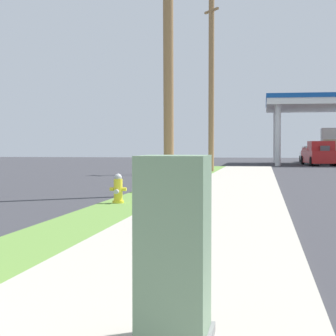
# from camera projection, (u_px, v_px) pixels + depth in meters

# --- Properties ---
(fire_hydrant_second) EXTENTS (0.42, 0.38, 0.74)m
(fire_hydrant_second) POSITION_uv_depth(u_px,v_px,m) (118.00, 190.00, 14.69)
(fire_hydrant_second) COLOR yellow
(fire_hydrant_second) RESTS_ON grass_verge
(fire_hydrant_third) EXTENTS (0.42, 0.37, 0.74)m
(fire_hydrant_third) POSITION_uv_depth(u_px,v_px,m) (165.00, 176.00, 21.98)
(fire_hydrant_third) COLOR yellow
(fire_hydrant_third) RESTS_ON grass_verge
(fire_hydrant_fourth) EXTENTS (0.42, 0.37, 0.74)m
(fire_hydrant_fourth) POSITION_uv_depth(u_px,v_px,m) (192.00, 168.00, 30.38)
(fire_hydrant_fourth) COLOR yellow
(fire_hydrant_fourth) RESTS_ON grass_verge
(fire_hydrant_fifth) EXTENTS (0.42, 0.38, 0.74)m
(fire_hydrant_fifth) POSITION_uv_depth(u_px,v_px,m) (208.00, 164.00, 37.81)
(fire_hydrant_fifth) COLOR yellow
(fire_hydrant_fifth) RESTS_ON grass_verge
(utility_pole_midground) EXTENTS (0.36, 1.40, 9.45)m
(utility_pole_midground) POSITION_uv_depth(u_px,v_px,m) (168.00, 37.00, 18.30)
(utility_pole_midground) COLOR #937047
(utility_pole_midground) RESTS_ON grass_verge
(utility_pole_background) EXTENTS (0.92, 1.20, 9.73)m
(utility_pole_background) POSITION_uv_depth(u_px,v_px,m) (211.00, 85.00, 33.54)
(utility_pole_background) COLOR #937047
(utility_pole_background) RESTS_ON grass_verge
(utility_cabinet) EXTENTS (0.53, 0.68, 1.35)m
(utility_cabinet) POSITION_uv_depth(u_px,v_px,m) (174.00, 257.00, 4.16)
(utility_cabinet) COLOR slate
(utility_cabinet) RESTS_ON sidewalk_slab
(car_white_by_near_pump) EXTENTS (2.00, 4.53, 1.57)m
(car_white_by_near_pump) POSITION_uv_depth(u_px,v_px,m) (311.00, 155.00, 58.01)
(car_white_by_near_pump) COLOR white
(car_white_by_near_pump) RESTS_ON ground
(truck_red_at_forecourt) EXTENTS (2.59, 5.56, 1.97)m
(truck_red_at_forecourt) POSITION_uv_depth(u_px,v_px,m) (319.00, 154.00, 47.96)
(truck_red_at_forecourt) COLOR red
(truck_red_at_forecourt) RESTS_ON ground
(truck_tan_at_far_bay) EXTENTS (2.49, 6.51, 3.11)m
(truck_tan_at_far_bay) POSITION_uv_depth(u_px,v_px,m) (333.00, 147.00, 50.61)
(truck_tan_at_far_bay) COLOR tan
(truck_tan_at_far_bay) RESTS_ON ground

